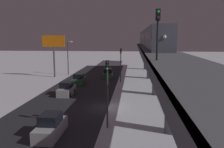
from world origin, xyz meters
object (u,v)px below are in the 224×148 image
object	(u,v)px
sedan_silver	(67,89)
traffic_light_near	(107,84)
sedan_green	(108,74)
subway_train	(149,38)
traffic_light_mid	(121,60)
sedan_silver_2	(51,127)
sedan_green_2	(79,80)
commercial_billboard	(54,45)
rail_signal	(158,26)

from	to	relation	value
sedan_silver	traffic_light_near	xyz separation A→B (m)	(-7.50, 12.72, 3.41)
sedan_green	sedan_silver	bearing A→B (deg)	-106.27
subway_train	traffic_light_mid	bearing A→B (deg)	61.10
subway_train	sedan_silver_2	xyz separation A→B (m)	(10.61, 36.72, -7.63)
subway_train	sedan_silver	distance (m)	26.67
sedan_green	subway_train	bearing A→B (deg)	34.15
subway_train	sedan_green	bearing A→B (deg)	34.15
traffic_light_near	traffic_light_mid	bearing A→B (deg)	-90.00
traffic_light_mid	subway_train	bearing A→B (deg)	-118.90
sedan_green	sedan_silver_2	size ratio (longest dim) A/B	1.01
sedan_silver	subway_train	bearing A→B (deg)	-121.67
subway_train	sedan_green_2	bearing A→B (deg)	45.67
sedan_green_2	commercial_billboard	size ratio (longest dim) A/B	0.47
sedan_green_2	sedan_silver_2	xyz separation A→B (m)	(-2.80, 22.99, 0.00)
sedan_silver_2	sedan_green	bearing A→B (deg)	86.65
traffic_light_mid	sedan_silver_2	bearing A→B (deg)	79.76
sedan_green_2	traffic_light_near	bearing A→B (deg)	109.88
sedan_green_2	traffic_light_mid	distance (m)	8.77
sedan_silver	sedan_silver_2	world-z (taller)	same
sedan_green	sedan_silver_2	xyz separation A→B (m)	(1.80, 30.74, 0.00)
sedan_green_2	traffic_light_mid	bearing A→B (deg)	-158.09
traffic_light_near	traffic_light_mid	distance (m)	23.75
sedan_green_2	subway_train	bearing A→B (deg)	-134.33
sedan_green	sedan_green_2	world-z (taller)	same
rail_signal	sedan_green_2	world-z (taller)	rail_signal
sedan_green	traffic_light_near	distance (m)	28.84
traffic_light_near	commercial_billboard	xyz separation A→B (m)	(14.50, -28.38, 2.63)
subway_train	sedan_green_2	world-z (taller)	subway_train
sedan_green_2	traffic_light_mid	size ratio (longest dim) A/B	0.65
sedan_green	commercial_billboard	distance (m)	13.07
subway_train	sedan_silver	world-z (taller)	subway_train
sedan_silver	traffic_light_mid	bearing A→B (deg)	-124.22
rail_signal	sedan_silver_2	bearing A→B (deg)	0.36
sedan_green	sedan_silver_2	bearing A→B (deg)	-93.35
rail_signal	sedan_silver_2	world-z (taller)	rail_signal
subway_train	traffic_light_near	bearing A→B (deg)	80.26
sedan_silver	traffic_light_mid	distance (m)	13.77
traffic_light_mid	traffic_light_near	bearing A→B (deg)	90.00
rail_signal	sedan_green	xyz separation A→B (m)	(7.12, -30.68, -8.58)
subway_train	traffic_light_near	xyz separation A→B (m)	(5.91, 34.47, -4.23)
sedan_silver	sedan_green_2	distance (m)	8.01
sedan_silver_2	traffic_light_mid	bearing A→B (deg)	79.76
sedan_silver	sedan_green_2	size ratio (longest dim) A/B	1.07
sedan_silver_2	traffic_light_mid	xyz separation A→B (m)	(-4.70, -26.00, 3.40)
subway_train	traffic_light_mid	xyz separation A→B (m)	(5.91, 10.71, -4.23)
rail_signal	sedan_green	distance (m)	32.65
sedan_silver	traffic_light_near	bearing A→B (deg)	120.52
sedan_green	sedan_green_2	distance (m)	9.01
rail_signal	traffic_light_near	bearing A→B (deg)	-27.49
sedan_green	commercial_billboard	world-z (taller)	commercial_billboard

